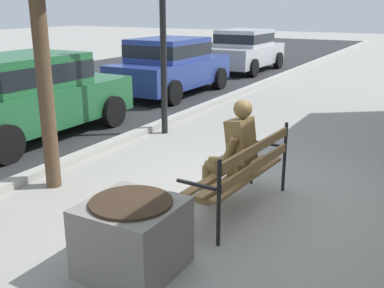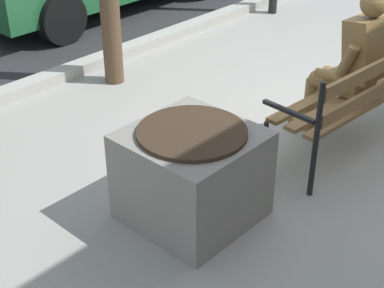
{
  "view_description": "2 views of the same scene",
  "coord_description": "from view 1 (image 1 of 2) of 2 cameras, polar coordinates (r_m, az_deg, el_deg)",
  "views": [
    {
      "loc": [
        -5.01,
        -2.1,
        2.4
      ],
      "look_at": [
        -0.26,
        0.53,
        0.75
      ],
      "focal_mm": 42.61,
      "sensor_mm": 36.0,
      "label": 1
    },
    {
      "loc": [
        -4.5,
        -2.1,
        2.63
      ],
      "look_at": [
        -1.96,
        0.23,
        0.6
      ],
      "focal_mm": 54.63,
      "sensor_mm": 36.0,
      "label": 2
    }
  ],
  "objects": [
    {
      "name": "ground_plane",
      "position": [
        5.94,
        5.77,
        -7.02
      ],
      "size": [
        80.0,
        80.0,
        0.0
      ],
      "primitive_type": "plane",
      "color": "#9E9B93"
    },
    {
      "name": "curb_stone",
      "position": [
        7.46,
        -15.12,
        -2.0
      ],
      "size": [
        60.0,
        0.2,
        0.12
      ],
      "primitive_type": "cube",
      "color": "#B2AFA8",
      "rests_on": "ground"
    },
    {
      "name": "park_bench",
      "position": [
        5.44,
        6.51,
        -3.15
      ],
      "size": [
        1.83,
        0.65,
        0.95
      ],
      "color": "olive",
      "rests_on": "ground"
    },
    {
      "name": "bronze_statue_seated",
      "position": [
        5.55,
        4.85,
        -1.36
      ],
      "size": [
        0.67,
        0.77,
        1.37
      ],
      "color": "olive",
      "rests_on": "ground"
    },
    {
      "name": "concrete_planter",
      "position": [
        4.35,
        -7.46,
        -11.34
      ],
      "size": [
        0.85,
        0.85,
        0.71
      ],
      "color": "gray",
      "rests_on": "ground"
    },
    {
      "name": "parked_car_green",
      "position": [
        9.04,
        -19.88,
        5.96
      ],
      "size": [
        4.11,
        1.93,
        1.56
      ],
      "color": "#236638",
      "rests_on": "ground"
    },
    {
      "name": "parked_car_blue",
      "position": [
        12.92,
        -2.69,
        9.94
      ],
      "size": [
        4.11,
        1.93,
        1.56
      ],
      "color": "navy",
      "rests_on": "ground"
    },
    {
      "name": "parked_car_silver",
      "position": [
        17.71,
        6.68,
        11.73
      ],
      "size": [
        4.11,
        1.93,
        1.56
      ],
      "color": "#B7B7BC",
      "rests_on": "ground"
    }
  ]
}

